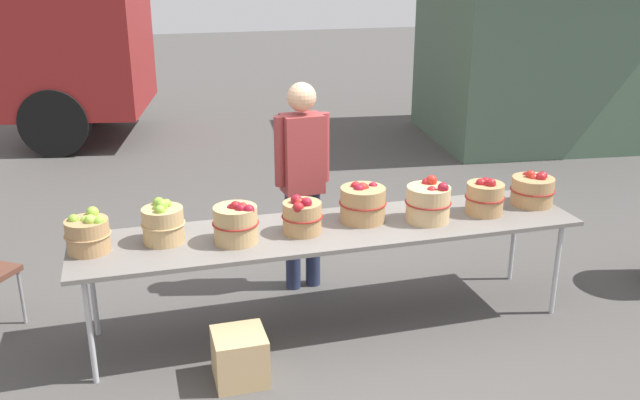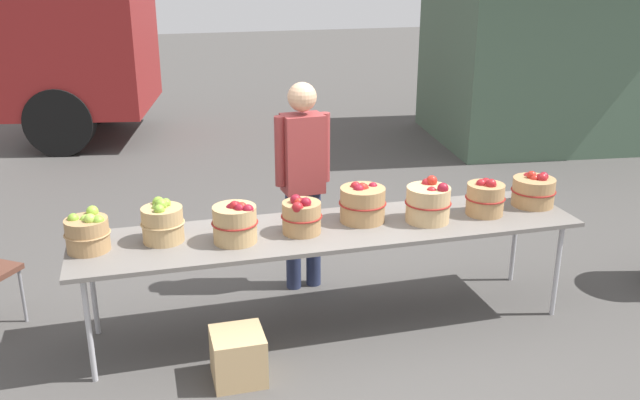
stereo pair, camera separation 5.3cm
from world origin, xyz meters
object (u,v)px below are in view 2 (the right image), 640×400
object	(u,v)px
apple_basket_red_4	(485,198)
apple_basket_red_5	(534,190)
apple_basket_red_0	(235,222)
vendor_adult	(303,171)
apple_basket_green_0	(88,233)
market_table	(331,232)
apple_basket_red_2	(362,203)
apple_basket_green_1	(162,222)
apple_basket_red_3	(428,203)
produce_crate	(238,356)
apple_basket_red_1	(301,215)

from	to	relation	value
apple_basket_red_4	apple_basket_red_5	distance (m)	0.45
apple_basket_red_0	apple_basket_red_5	bearing A→B (deg)	2.91
apple_basket_red_0	vendor_adult	size ratio (longest dim) A/B	0.19
apple_basket_green_0	apple_basket_red_0	xyz separation A→B (m)	(0.93, -0.10, 0.01)
market_table	apple_basket_red_0	distance (m)	0.70
apple_basket_green_0	apple_basket_red_2	size ratio (longest dim) A/B	0.86
apple_basket_green_1	apple_basket_red_2	xyz separation A→B (m)	(1.38, 0.00, -0.00)
apple_basket_red_3	produce_crate	world-z (taller)	apple_basket_red_3
apple_basket_red_2	apple_basket_red_4	size ratio (longest dim) A/B	1.17
apple_basket_red_0	apple_basket_red_5	size ratio (longest dim) A/B	0.93
apple_basket_red_4	apple_basket_red_5	bearing A→B (deg)	10.16
apple_basket_red_1	apple_basket_red_5	xyz separation A→B (m)	(1.81, 0.08, -0.01)
market_table	produce_crate	bearing A→B (deg)	-145.52
apple_basket_red_4	produce_crate	world-z (taller)	apple_basket_red_4
apple_basket_red_4	apple_basket_red_1	bearing A→B (deg)	179.93
apple_basket_red_0	produce_crate	size ratio (longest dim) A/B	0.95
apple_basket_red_2	produce_crate	distance (m)	1.36
apple_basket_green_0	apple_basket_green_1	size ratio (longest dim) A/B	0.99
apple_basket_red_1	apple_basket_red_3	world-z (taller)	apple_basket_red_3
market_table	apple_basket_red_5	world-z (taller)	apple_basket_red_5
apple_basket_red_0	apple_basket_red_3	size ratio (longest dim) A/B	0.93
apple_basket_red_0	apple_basket_red_4	xyz separation A→B (m)	(1.82, 0.04, -0.01)
apple_basket_red_4	vendor_adult	bearing A→B (deg)	150.37
vendor_adult	apple_basket_green_1	bearing A→B (deg)	23.44
apple_basket_green_0	apple_basket_green_1	distance (m)	0.47
vendor_adult	apple_basket_red_2	bearing A→B (deg)	112.36
apple_basket_red_2	vendor_adult	bearing A→B (deg)	116.89
apple_basket_red_0	apple_basket_red_3	world-z (taller)	apple_basket_red_3
market_table	apple_basket_green_1	bearing A→B (deg)	176.60
apple_basket_red_0	apple_basket_red_3	bearing A→B (deg)	0.66
apple_basket_red_0	apple_basket_red_1	bearing A→B (deg)	4.72
vendor_adult	apple_basket_red_4	bearing A→B (deg)	145.84
vendor_adult	produce_crate	xyz separation A→B (m)	(-0.71, -1.16, -0.81)
produce_crate	apple_basket_red_5	bearing A→B (deg)	13.53
apple_basket_red_5	apple_basket_red_1	bearing A→B (deg)	-177.54
apple_basket_green_1	vendor_adult	xyz separation A→B (m)	(1.09, 0.58, 0.09)
apple_basket_red_0	produce_crate	distance (m)	0.85
produce_crate	apple_basket_red_2	bearing A→B (deg)	30.45
market_table	produce_crate	size ratio (longest dim) A/B	10.80
apple_basket_red_0	apple_basket_red_2	bearing A→B (deg)	8.61
apple_basket_red_3	vendor_adult	size ratio (longest dim) A/B	0.20
apple_basket_green_0	apple_basket_red_4	world-z (taller)	apple_basket_red_4
apple_basket_red_1	produce_crate	distance (m)	1.01
apple_basket_green_1	apple_basket_red_4	distance (m)	2.28
apple_basket_red_0	vendor_adult	xyz separation A→B (m)	(0.63, 0.71, 0.09)
apple_basket_red_1	produce_crate	bearing A→B (deg)	-137.57
apple_basket_red_0	apple_basket_red_2	world-z (taller)	apple_basket_red_0
apple_basket_red_3	produce_crate	bearing A→B (deg)	-162.21
apple_basket_green_0	apple_basket_red_1	distance (m)	1.38
produce_crate	apple_basket_red_1	bearing A→B (deg)	42.43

